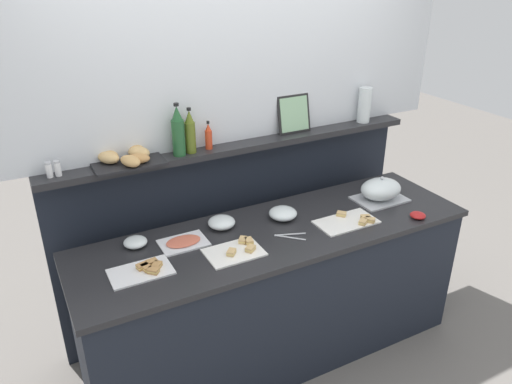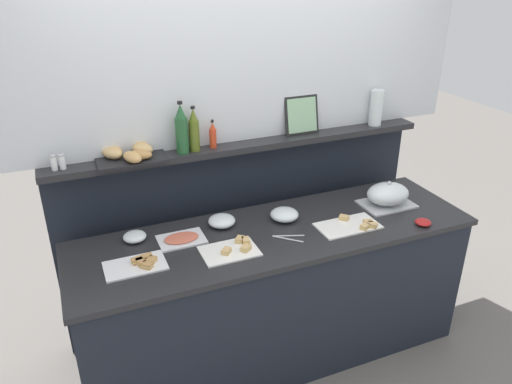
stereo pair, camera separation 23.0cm
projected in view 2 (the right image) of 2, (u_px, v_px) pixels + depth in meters
The scene contains 23 objects.
ground_plane at pixel (241, 299), 3.83m from camera, with size 12.00×12.00×0.00m, color slate.
buffet_counter at pixel (275, 295), 3.13m from camera, with size 2.43×0.71×0.93m.
back_ledge_unit at pixel (244, 225), 3.48m from camera, with size 2.50×0.22×1.33m.
upper_wall_panel at pixel (240, 37), 2.95m from camera, with size 3.10×0.08×1.27m, color silver.
sandwich_platter_rear at pixel (138, 264), 2.60m from camera, with size 0.32×0.20×0.04m.
sandwich_platter_front at pixel (351, 225), 2.98m from camera, with size 0.38×0.21×0.04m.
sandwich_platter_side at pixel (232, 250), 2.73m from camera, with size 0.31×0.22×0.04m.
cold_cuts_platter at pixel (181, 239), 2.84m from camera, with size 0.27×0.19×0.02m.
serving_cloche at pixel (388, 195), 3.21m from camera, with size 0.34×0.24×0.17m.
glass_bowl_large at pixel (284, 215), 3.05m from camera, with size 0.18×0.18×0.07m.
glass_bowl_medium at pixel (222, 221), 2.98m from camera, with size 0.16×0.16×0.07m.
glass_bowl_small at pixel (135, 237), 2.83m from camera, with size 0.13×0.13×0.05m.
condiment_bowl_teal at pixel (381, 186), 3.47m from camera, with size 0.09×0.09×0.03m, color black.
condiment_bowl_red at pixel (423, 222), 3.00m from camera, with size 0.10×0.10×0.03m, color red.
serving_tongs at pixel (288, 237), 2.86m from camera, with size 0.18×0.14×0.01m.
hot_sauce_bottle at pixel (213, 135), 3.04m from camera, with size 0.04×0.04×0.18m.
wine_bottle_green at pixel (182, 130), 2.93m from camera, with size 0.08×0.08×0.32m.
olive_oil_bottle at pixel (194, 131), 2.97m from camera, with size 0.06×0.06×0.28m.
salt_shaker at pixel (54, 163), 2.73m from camera, with size 0.03×0.03×0.09m.
pepper_shaker at pixel (62, 162), 2.74m from camera, with size 0.03×0.03×0.09m.
bread_basket at pixel (131, 153), 2.88m from camera, with size 0.40×0.31×0.08m.
framed_picture at pixel (302, 115), 3.26m from camera, with size 0.24×0.06×0.25m.
water_carafe at pixel (376, 108), 3.43m from camera, with size 0.09×0.09×0.25m, color silver.
Camera 2 is at (-1.09, -2.31, 2.40)m, focal length 34.80 mm.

